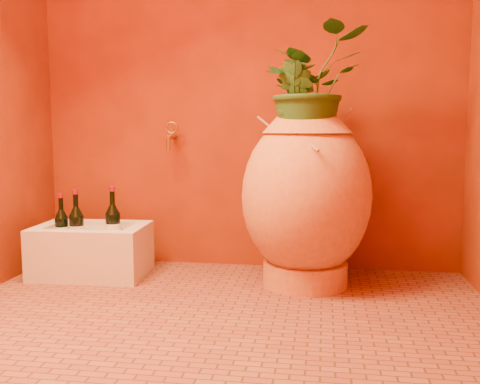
% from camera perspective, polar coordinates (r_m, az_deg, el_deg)
% --- Properties ---
extents(floor, '(2.50, 2.50, 0.00)m').
position_cam_1_polar(floor, '(2.38, -2.84, -13.67)').
color(floor, brown).
rests_on(floor, ground).
extents(wall_back, '(2.50, 0.02, 2.50)m').
position_cam_1_polar(wall_back, '(3.24, 0.75, 14.17)').
color(wall_back, '#602005').
rests_on(wall_back, ground).
extents(amphora, '(0.78, 0.78, 0.97)m').
position_cam_1_polar(amphora, '(2.83, 7.07, -0.32)').
color(amphora, '#C87A38').
rests_on(amphora, floor).
extents(stone_basin, '(0.64, 0.45, 0.29)m').
position_cam_1_polar(stone_basin, '(3.17, -15.53, -6.13)').
color(stone_basin, beige).
rests_on(stone_basin, floor).
extents(wine_bottle_a, '(0.08, 0.08, 0.34)m').
position_cam_1_polar(wine_bottle_a, '(3.12, -17.02, -3.74)').
color(wine_bottle_a, black).
rests_on(wine_bottle_a, stone_basin).
extents(wine_bottle_b, '(0.09, 0.09, 0.35)m').
position_cam_1_polar(wine_bottle_b, '(3.11, -13.39, -3.58)').
color(wine_bottle_b, black).
rests_on(wine_bottle_b, stone_basin).
extents(wine_bottle_c, '(0.08, 0.08, 0.31)m').
position_cam_1_polar(wine_bottle_c, '(3.17, -18.47, -3.78)').
color(wine_bottle_c, black).
rests_on(wine_bottle_c, stone_basin).
extents(wall_tap, '(0.08, 0.16, 0.17)m').
position_cam_1_polar(wall_tap, '(3.22, -7.37, 6.06)').
color(wall_tap, olive).
rests_on(wall_tap, wall_back).
extents(plant_main, '(0.71, 0.69, 0.60)m').
position_cam_1_polar(plant_main, '(2.81, 7.46, 11.07)').
color(plant_main, '#1F4E1B').
rests_on(plant_main, amphora).
extents(plant_side, '(0.27, 0.28, 0.40)m').
position_cam_1_polar(plant_side, '(2.73, 6.10, 9.35)').
color(plant_side, '#1F4E1B').
rests_on(plant_side, amphora).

